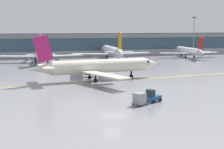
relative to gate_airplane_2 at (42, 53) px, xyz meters
name	(u,v)px	position (x,y,z in m)	size (l,w,h in m)	color
ground_plane	(112,116)	(4.31, -72.14, -3.01)	(400.00, 400.00, 0.00)	gray
taxiway_centreline_stripe	(102,81)	(10.03, -44.60, -3.00)	(110.00, 0.36, 0.01)	yellow
terminal_concourse	(49,44)	(4.31, 20.89, 1.91)	(188.71, 11.00, 9.60)	#B2B7BC
gate_airplane_2	(42,53)	(0.00, 0.00, 0.00)	(28.04, 30.28, 10.02)	white
gate_airplane_3	(112,51)	(25.56, 1.86, 0.16)	(29.56, 31.84, 10.55)	silver
gate_airplane_4	(189,51)	(56.98, 1.08, -0.41)	(24.24, 26.18, 8.67)	white
taxiing_regional_jet	(98,67)	(9.63, -42.64, 0.09)	(31.17, 28.82, 10.32)	silver
baggage_tug	(153,97)	(12.76, -66.20, -2.11)	(2.95, 2.51, 2.10)	#194C8C
cargo_dolly_lead	(139,99)	(9.97, -67.68, -1.95)	(2.60, 2.40, 1.94)	#595B60
apron_light_mast_1	(194,34)	(66.31, 13.82, 5.83)	(1.80, 0.36, 16.28)	gray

